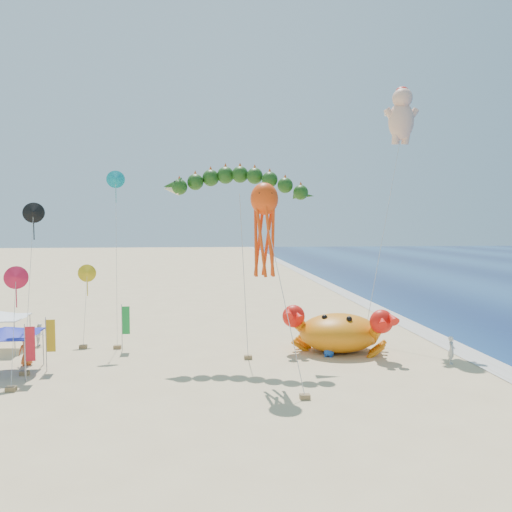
% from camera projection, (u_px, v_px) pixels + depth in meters
% --- Properties ---
extents(ground, '(320.00, 320.00, 0.00)m').
position_uv_depth(ground, '(290.00, 360.00, 31.74)').
color(ground, '#D1B784').
rests_on(ground, ground).
extents(foam_strip, '(320.00, 320.00, 0.00)m').
position_uv_depth(foam_strip, '(469.00, 354.00, 32.96)').
color(foam_strip, silver).
rests_on(foam_strip, ground).
extents(crab_inflatable, '(7.29, 6.28, 3.20)m').
position_uv_depth(crab_inflatable, '(339.00, 331.00, 33.57)').
color(crab_inflatable, orange).
rests_on(crab_inflatable, ground).
extents(dragon_kite, '(9.74, 3.30, 12.12)m').
position_uv_depth(dragon_kite, '(237.00, 187.00, 32.63)').
color(dragon_kite, '#173D10').
rests_on(dragon_kite, ground).
extents(cherub_kite, '(4.95, 4.02, 19.09)m').
position_uv_depth(cherub_kite, '(401.00, 115.00, 38.18)').
color(cherub_kite, '#ECAE90').
rests_on(cherub_kite, ground).
extents(octopus_kite, '(2.57, 4.90, 10.91)m').
position_uv_depth(octopus_kite, '(265.00, 223.00, 27.78)').
color(octopus_kite, '#E9410C').
rests_on(octopus_kite, ground).
extents(canopy_blue, '(3.72, 3.72, 2.71)m').
position_uv_depth(canopy_blue, '(6.00, 331.00, 28.76)').
color(canopy_blue, gray).
rests_on(canopy_blue, ground).
extents(canopy_white, '(3.48, 3.48, 2.71)m').
position_uv_depth(canopy_white, '(0.00, 315.00, 33.93)').
color(canopy_white, gray).
rests_on(canopy_white, ground).
extents(feather_flags, '(10.37, 6.36, 3.20)m').
position_uv_depth(feather_flags, '(42.00, 334.00, 29.95)').
color(feather_flags, gray).
rests_on(feather_flags, ground).
extents(beachgoers, '(28.47, 11.44, 1.88)m').
position_uv_depth(beachgoers, '(141.00, 351.00, 30.39)').
color(beachgoers, blue).
rests_on(beachgoers, ground).
extents(small_kites, '(5.57, 11.97, 12.53)m').
position_uv_depth(small_kites, '(67.00, 247.00, 32.43)').
color(small_kites, black).
rests_on(small_kites, ground).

